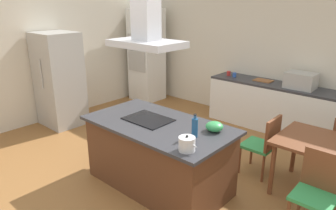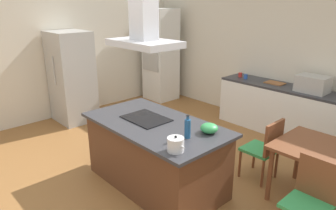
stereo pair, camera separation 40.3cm
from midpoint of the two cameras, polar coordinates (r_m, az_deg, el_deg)
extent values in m
plane|color=#936033|center=(5.41, 7.22, -7.72)|extent=(16.00, 16.00, 0.00)
cube|color=beige|center=(6.46, 16.73, 8.65)|extent=(7.20, 0.10, 2.70)
cube|color=beige|center=(7.16, -18.42, 9.41)|extent=(0.10, 8.80, 2.70)
cube|color=#59331E|center=(4.19, -4.50, -9.34)|extent=(1.84, 0.95, 0.86)
cube|color=#333338|center=(4.00, -4.67, -3.64)|extent=(1.94, 1.05, 0.04)
cube|color=black|center=(4.11, -6.46, -2.64)|extent=(0.60, 0.44, 0.01)
cylinder|color=silver|center=(3.25, -0.10, -7.21)|extent=(0.18, 0.18, 0.15)
sphere|color=black|center=(3.21, -0.10, -5.80)|extent=(0.03, 0.03, 0.03)
cone|color=silver|center=(3.18, 1.37, -7.66)|extent=(0.06, 0.03, 0.04)
cylinder|color=navy|center=(3.55, 1.68, -4.27)|extent=(0.07, 0.07, 0.22)
cylinder|color=navy|center=(3.50, 1.70, -2.26)|extent=(0.03, 0.03, 0.04)
cylinder|color=black|center=(3.49, 1.70, -1.83)|extent=(0.04, 0.04, 0.01)
ellipsoid|color=#33934C|center=(3.74, 5.43, -3.98)|extent=(0.21, 0.21, 0.12)
cube|color=white|center=(6.25, 16.67, -0.42)|extent=(2.43, 0.62, 0.86)
cube|color=#333338|center=(6.12, 17.06, 3.56)|extent=(2.43, 0.62, 0.04)
cube|color=#B2AFAA|center=(5.91, 21.34, 4.18)|extent=(0.50, 0.38, 0.28)
cylinder|color=red|center=(6.56, 9.32, 5.71)|extent=(0.08, 0.08, 0.09)
cylinder|color=#2D56B2|center=(6.44, 10.29, 5.43)|extent=(0.08, 0.08, 0.09)
cube|color=#995B33|center=(6.26, 15.28, 4.33)|extent=(0.34, 0.24, 0.02)
cube|color=white|center=(7.73, -5.44, 9.02)|extent=(0.70, 0.64, 2.20)
cube|color=#B2AFAA|center=(7.46, -7.42, 11.32)|extent=(0.56, 0.02, 0.36)
cube|color=#B2AFAA|center=(7.53, -7.27, 7.92)|extent=(0.56, 0.02, 0.48)
cube|color=#B2AFAA|center=(6.53, -20.97, 4.33)|extent=(0.80, 0.70, 1.82)
cylinder|color=beige|center=(6.29, -23.92, 5.23)|extent=(0.02, 0.02, 0.55)
cylinder|color=brown|center=(4.18, 15.87, -11.31)|extent=(0.06, 0.06, 0.71)
cylinder|color=brown|center=(4.79, 19.87, -7.70)|extent=(0.06, 0.06, 0.71)
cube|color=#33934C|center=(4.59, 13.78, -7.24)|extent=(0.42, 0.42, 0.04)
cube|color=brown|center=(4.41, 16.19, -5.09)|extent=(0.04, 0.42, 0.44)
cylinder|color=brown|center=(4.62, 10.50, -9.91)|extent=(0.04, 0.04, 0.41)
cylinder|color=brown|center=(4.90, 12.73, -8.32)|extent=(0.04, 0.04, 0.41)
cylinder|color=brown|center=(4.48, 14.48, -11.24)|extent=(0.04, 0.04, 0.41)
cylinder|color=brown|center=(4.77, 16.54, -9.50)|extent=(0.04, 0.04, 0.41)
cube|color=#33934C|center=(3.65, 22.21, -15.45)|extent=(0.42, 0.42, 0.04)
cube|color=brown|center=(3.69, 23.72, -10.94)|extent=(0.42, 0.04, 0.44)
cylinder|color=brown|center=(3.96, 20.22, -16.17)|extent=(0.04, 0.04, 0.41)
cylinder|color=brown|center=(4.92, 25.36, -9.72)|extent=(0.04, 0.04, 0.41)
cube|color=#ADADB2|center=(3.87, -7.00, 11.06)|extent=(0.90, 0.55, 0.08)
cube|color=#ADADB2|center=(3.83, -7.24, 16.84)|extent=(0.28, 0.24, 0.70)
camera|label=1|loc=(0.20, -92.66, -0.90)|focal=33.35mm
camera|label=2|loc=(0.20, 87.34, 0.90)|focal=33.35mm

